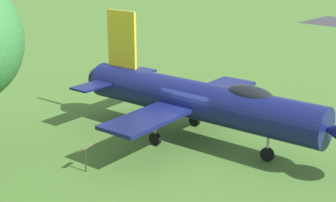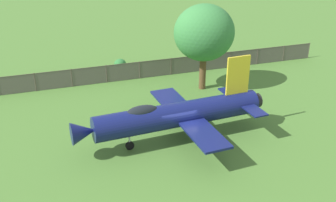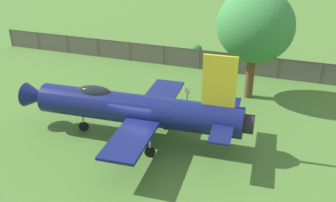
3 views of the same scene
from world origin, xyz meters
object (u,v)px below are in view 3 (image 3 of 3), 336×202
(shade_tree, at_px, (255,26))
(info_plaque, at_px, (187,93))
(shrub_near_fence, at_px, (196,50))
(display_jet, at_px, (132,108))

(shade_tree, distance_m, info_plaque, 6.45)
(shade_tree, xyz_separation_m, shrub_near_fence, (-7.79, 5.90, -4.75))
(display_jet, xyz_separation_m, info_plaque, (0.33, 5.80, -1.19))
(shade_tree, relative_size, info_plaque, 6.86)
(display_jet, bearing_deg, shade_tree, -128.10)
(shade_tree, height_order, shrub_near_fence, shade_tree)
(display_jet, distance_m, shrub_near_fence, 15.83)
(shrub_near_fence, xyz_separation_m, info_plaque, (4.61, -9.36, 0.33))
(display_jet, distance_m, shade_tree, 10.41)
(display_jet, bearing_deg, shrub_near_fence, -91.60)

